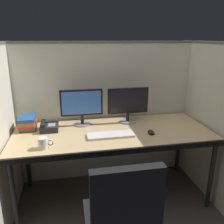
% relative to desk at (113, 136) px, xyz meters
% --- Properties ---
extents(ground_plane, '(8.00, 8.00, 0.00)m').
position_rel_desk_xyz_m(ground_plane, '(0.00, -0.29, -0.69)').
color(ground_plane, '#423D38').
extents(cubicle_partition_rear, '(2.21, 0.06, 1.57)m').
position_rel_desk_xyz_m(cubicle_partition_rear, '(0.00, 0.46, 0.10)').
color(cubicle_partition_rear, beige).
rests_on(cubicle_partition_rear, ground).
extents(cubicle_partition_left, '(0.06, 1.41, 1.57)m').
position_rel_desk_xyz_m(cubicle_partition_left, '(-0.99, -0.09, 0.10)').
color(cubicle_partition_left, beige).
rests_on(cubicle_partition_left, ground).
extents(cubicle_partition_right, '(0.06, 1.41, 1.57)m').
position_rel_desk_xyz_m(cubicle_partition_right, '(0.99, -0.09, 0.10)').
color(cubicle_partition_right, beige).
rests_on(cubicle_partition_right, ground).
extents(desk, '(1.90, 0.80, 0.74)m').
position_rel_desk_xyz_m(desk, '(0.00, 0.00, 0.00)').
color(desk, tan).
rests_on(desk, ground).
extents(monitor_left, '(0.43, 0.17, 0.37)m').
position_rel_desk_xyz_m(monitor_left, '(-0.28, 0.25, 0.27)').
color(monitor_left, gray).
rests_on(monitor_left, desk).
extents(monitor_right, '(0.43, 0.17, 0.37)m').
position_rel_desk_xyz_m(monitor_right, '(0.20, 0.24, 0.27)').
color(monitor_right, gray).
rests_on(monitor_right, desk).
extents(keyboard_main, '(0.43, 0.15, 0.02)m').
position_rel_desk_xyz_m(keyboard_main, '(-0.04, -0.10, 0.06)').
color(keyboard_main, silver).
rests_on(keyboard_main, desk).
extents(computer_mouse, '(0.06, 0.10, 0.04)m').
position_rel_desk_xyz_m(computer_mouse, '(0.34, -0.12, 0.07)').
color(computer_mouse, black).
rests_on(computer_mouse, desk).
extents(book_stack, '(0.16, 0.23, 0.13)m').
position_rel_desk_xyz_m(book_stack, '(-0.82, 0.22, 0.11)').
color(book_stack, '#26723F').
rests_on(book_stack, desk).
extents(desk_phone, '(0.17, 0.19, 0.09)m').
position_rel_desk_xyz_m(desk_phone, '(-0.61, 0.15, 0.08)').
color(desk_phone, black).
rests_on(desk_phone, desk).
extents(coffee_mug, '(0.13, 0.08, 0.09)m').
position_rel_desk_xyz_m(coffee_mug, '(-0.63, -0.24, 0.10)').
color(coffee_mug, silver).
rests_on(coffee_mug, desk).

